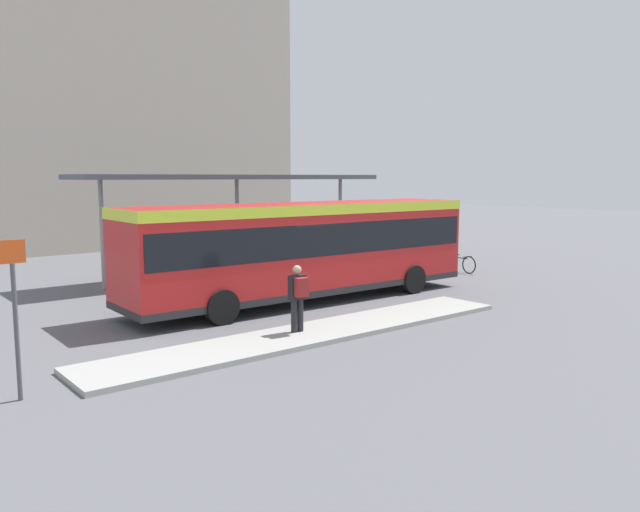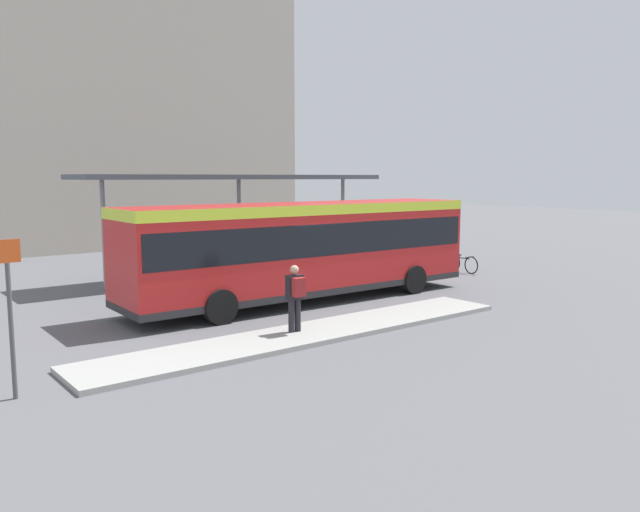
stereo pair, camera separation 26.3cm
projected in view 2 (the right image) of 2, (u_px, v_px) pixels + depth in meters
name	position (u px, v px, depth m)	size (l,w,h in m)	color
ground_plane	(305.00, 301.00, 19.48)	(120.00, 120.00, 0.00)	#5B5B60
curb_island	(313.00, 333.00, 15.25)	(11.77, 1.80, 0.12)	#9E9E99
city_bus	(305.00, 244.00, 19.26)	(11.69, 2.73, 3.05)	red
pedestrian_waiting	(295.00, 294.00, 14.98)	(0.41, 0.44, 1.63)	#232328
bicycle_black	(462.00, 264.00, 25.27)	(0.48, 1.68, 0.73)	black
bicycle_yellow	(444.00, 262.00, 25.81)	(0.48, 1.65, 0.71)	black
station_shelter	(239.00, 179.00, 24.49)	(12.67, 2.66, 3.94)	#4C515B
potted_planter_near_shelter	(383.00, 253.00, 26.10)	(0.88, 0.88, 1.30)	slate
potted_planter_far_side	(193.00, 270.00, 21.50)	(0.91, 0.91, 1.27)	slate
platform_sign	(10.00, 311.00, 10.70)	(0.44, 0.08, 2.80)	#4C4C51
station_building	(103.00, 87.00, 36.47)	(20.18, 10.33, 18.16)	#B2A899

